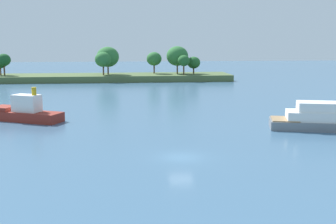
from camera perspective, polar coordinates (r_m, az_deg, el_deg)
name	(u,v)px	position (r m, az deg, el deg)	size (l,w,h in m)	color
ground_plane	(181,157)	(46.09, 1.73, -6.00)	(400.00, 400.00, 0.00)	#3D607F
treeline_island	(94,72)	(132.10, -9.76, 5.21)	(90.07, 14.22, 10.25)	#4C6038
tugboat	(24,112)	(69.67, -18.40, 0.00)	(12.03, 8.29, 5.25)	maroon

